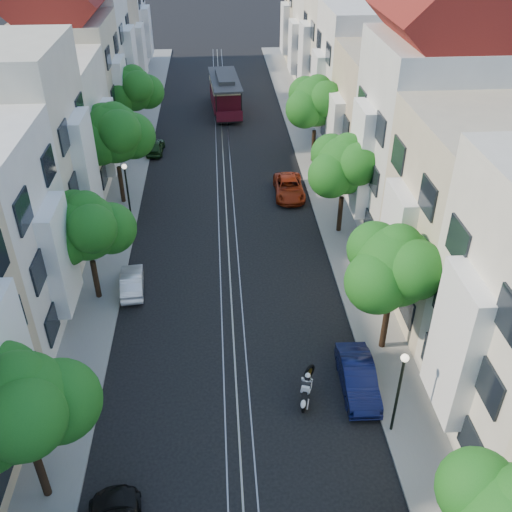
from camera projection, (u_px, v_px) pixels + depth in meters
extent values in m
plane|color=black|center=(225.00, 181.00, 43.24)|extent=(200.00, 200.00, 0.00)
cube|color=gray|center=(319.00, 177.00, 43.64)|extent=(2.50, 80.00, 0.12)
cube|color=gray|center=(128.00, 183.00, 42.78)|extent=(2.50, 80.00, 0.12)
cube|color=gray|center=(217.00, 181.00, 43.20)|extent=(0.06, 80.00, 0.02)
cube|color=gray|center=(225.00, 181.00, 43.23)|extent=(0.06, 80.00, 0.02)
cube|color=gray|center=(232.00, 180.00, 43.27)|extent=(0.06, 80.00, 0.02)
cube|color=tan|center=(225.00, 181.00, 43.24)|extent=(0.08, 80.00, 0.01)
cube|color=white|center=(457.00, 346.00, 21.23)|extent=(0.90, 3.04, 6.05)
cube|color=beige|center=(475.00, 225.00, 27.89)|extent=(7.00, 8.00, 10.00)
cube|color=white|center=(396.00, 241.00, 28.11)|extent=(0.90, 3.04, 5.50)
cube|color=silver|center=(426.00, 142.00, 33.98)|extent=(7.00, 8.00, 12.00)
cube|color=white|center=(361.00, 159.00, 34.29)|extent=(0.90, 3.04, 6.60)
cube|color=#C6B28C|center=(387.00, 120.00, 41.46)|extent=(7.00, 8.00, 9.00)
cube|color=white|center=(335.00, 130.00, 41.64)|extent=(0.90, 3.04, 4.95)
cube|color=white|center=(363.00, 77.00, 47.70)|extent=(7.00, 8.00, 10.50)
cube|color=white|center=(318.00, 88.00, 47.94)|extent=(0.90, 3.04, 5.78)
cube|color=beige|center=(345.00, 48.00, 54.07)|extent=(7.00, 8.00, 11.50)
cube|color=white|center=(305.00, 58.00, 54.35)|extent=(0.90, 3.04, 6.32)
cube|color=silver|center=(329.00, 39.00, 61.27)|extent=(7.00, 8.00, 9.50)
cube|color=white|center=(294.00, 47.00, 61.46)|extent=(0.90, 3.04, 5.23)
cube|color=beige|center=(317.00, 21.00, 67.78)|extent=(7.00, 8.00, 10.00)
cube|color=white|center=(285.00, 28.00, 68.00)|extent=(0.90, 3.04, 5.50)
cube|color=white|center=(8.00, 370.00, 20.30)|extent=(0.90, 3.04, 5.93)
cube|color=white|center=(59.00, 256.00, 27.18)|extent=(0.90, 3.04, 5.39)
cube|color=beige|center=(16.00, 156.00, 32.63)|extent=(7.00, 8.00, 11.76)
cube|color=white|center=(86.00, 169.00, 33.37)|extent=(0.90, 3.04, 6.47)
cube|color=silver|center=(52.00, 129.00, 40.09)|extent=(7.00, 8.00, 8.82)
cube|color=white|center=(108.00, 137.00, 40.71)|extent=(0.90, 3.04, 4.85)
cube|color=beige|center=(73.00, 85.00, 46.33)|extent=(7.00, 8.00, 10.29)
cube|color=white|center=(121.00, 94.00, 47.01)|extent=(0.90, 3.04, 5.66)
cube|color=silver|center=(89.00, 53.00, 52.71)|extent=(7.00, 8.00, 11.27)
cube|color=white|center=(131.00, 63.00, 53.43)|extent=(0.90, 3.04, 6.20)
cube|color=#C6B28C|center=(103.00, 44.00, 59.90)|extent=(7.00, 8.00, 9.31)
cube|color=white|center=(141.00, 50.00, 60.54)|extent=(0.90, 3.04, 5.12)
cube|color=white|center=(113.00, 25.00, 66.41)|extent=(7.00, 8.00, 9.80)
cube|color=white|center=(147.00, 31.00, 67.07)|extent=(0.90, 3.04, 5.39)
cylinder|color=black|center=(385.00, 326.00, 27.13)|extent=(0.30, 0.30, 2.45)
sphere|color=#144F13|center=(395.00, 267.00, 25.22)|extent=(3.64, 3.64, 3.64)
sphere|color=#144F13|center=(414.00, 267.00, 25.92)|extent=(2.91, 2.91, 2.91)
sphere|color=#144F13|center=(377.00, 282.00, 24.74)|extent=(2.84, 2.84, 2.84)
sphere|color=#144F13|center=(399.00, 248.00, 24.81)|extent=(2.18, 2.18, 2.18)
cylinder|color=black|center=(340.00, 214.00, 36.29)|extent=(0.30, 0.30, 2.38)
sphere|color=#144F13|center=(345.00, 165.00, 34.43)|extent=(3.54, 3.54, 3.54)
sphere|color=#144F13|center=(360.00, 167.00, 35.13)|extent=(2.83, 2.83, 2.83)
sphere|color=#144F13|center=(331.00, 175.00, 33.96)|extent=(2.76, 2.76, 2.76)
sphere|color=#144F13|center=(347.00, 151.00, 34.02)|extent=(2.12, 2.12, 2.12)
cylinder|color=black|center=(313.00, 146.00, 45.40)|extent=(0.30, 0.30, 2.52)
sphere|color=#144F13|center=(316.00, 102.00, 43.43)|extent=(3.74, 3.74, 3.74)
sphere|color=#144F13|center=(329.00, 104.00, 44.13)|extent=(3.00, 3.00, 3.00)
sphere|color=#144F13|center=(305.00, 109.00, 42.95)|extent=(2.92, 2.92, 2.92)
sphere|color=#144F13|center=(318.00, 89.00, 43.02)|extent=(2.25, 2.25, 2.25)
cylinder|color=black|center=(41.00, 472.00, 20.46)|extent=(0.30, 0.30, 2.45)
sphere|color=#144F13|center=(19.00, 406.00, 18.55)|extent=(3.64, 3.64, 3.64)
sphere|color=#144F13|center=(59.00, 401.00, 19.25)|extent=(2.91, 2.91, 2.91)
sphere|color=#144F13|center=(17.00, 384.00, 18.14)|extent=(2.18, 2.18, 2.18)
cylinder|color=black|center=(96.00, 279.00, 30.48)|extent=(0.30, 0.30, 2.27)
sphere|color=#144F13|center=(86.00, 227.00, 28.70)|extent=(3.38, 3.38, 3.38)
sphere|color=#144F13|center=(111.00, 228.00, 29.41)|extent=(2.70, 2.70, 2.70)
sphere|color=#144F13|center=(65.00, 240.00, 28.23)|extent=(2.64, 2.64, 2.64)
sphere|color=#144F13|center=(85.00, 211.00, 28.29)|extent=(2.03, 2.03, 2.03)
cylinder|color=black|center=(121.00, 184.00, 39.53)|extent=(0.30, 0.30, 2.62)
sphere|color=#144F13|center=(114.00, 133.00, 37.47)|extent=(3.90, 3.90, 3.90)
sphere|color=#144F13|center=(132.00, 136.00, 38.18)|extent=(3.12, 3.12, 3.12)
sphere|color=#144F13|center=(98.00, 142.00, 37.00)|extent=(3.04, 3.04, 3.04)
sphere|color=#144F13|center=(114.00, 120.00, 37.07)|extent=(2.34, 2.34, 2.34)
cylinder|color=black|center=(138.00, 128.00, 48.74)|extent=(0.30, 0.30, 2.38)
sphere|color=#144F13|center=(133.00, 89.00, 46.88)|extent=(3.54, 3.54, 3.54)
sphere|color=#144F13|center=(147.00, 92.00, 47.58)|extent=(2.83, 2.83, 2.83)
sphere|color=#144F13|center=(121.00, 96.00, 46.40)|extent=(2.76, 2.76, 2.76)
sphere|color=#144F13|center=(133.00, 78.00, 46.47)|extent=(2.12, 2.12, 2.12)
cylinder|color=black|center=(398.00, 395.00, 22.50)|extent=(0.12, 0.12, 4.00)
sphere|color=#FFF2CC|center=(405.00, 358.00, 21.39)|extent=(0.32, 0.32, 0.32)
cylinder|color=black|center=(128.00, 195.00, 36.71)|extent=(0.12, 0.12, 4.00)
sphere|color=#FFF2CC|center=(124.00, 167.00, 35.60)|extent=(0.32, 0.32, 0.32)
torus|color=black|center=(304.00, 404.00, 24.48)|extent=(0.37, 0.79, 0.78)
torus|color=black|center=(309.00, 372.00, 25.18)|extent=(0.61, 0.64, 0.76)
ellipsoid|color=white|center=(307.00, 385.00, 24.69)|extent=(0.74, 1.14, 0.89)
ellipsoid|color=white|center=(306.00, 386.00, 24.37)|extent=(0.53, 0.66, 0.50)
cube|color=black|center=(304.00, 397.00, 24.12)|extent=(0.37, 0.59, 0.35)
cube|color=silver|center=(306.00, 386.00, 24.32)|extent=(0.50, 0.65, 0.29)
sphere|color=black|center=(307.00, 378.00, 24.52)|extent=(0.27, 0.27, 0.27)
cube|color=black|center=(225.00, 106.00, 55.91)|extent=(2.98, 8.59, 0.32)
cube|color=#490C17|center=(225.00, 94.00, 55.21)|extent=(2.88, 5.43, 2.53)
cube|color=beige|center=(225.00, 84.00, 54.69)|extent=(2.93, 5.49, 0.63)
cube|color=#2D2D30|center=(225.00, 79.00, 54.45)|extent=(3.19, 8.60, 0.19)
cube|color=#2D2D30|center=(225.00, 77.00, 54.31)|extent=(1.79, 4.84, 0.37)
imported|color=#0B113A|center=(358.00, 377.00, 25.27)|extent=(1.53, 4.14, 1.35)
imported|color=maroon|center=(289.00, 188.00, 40.91)|extent=(2.17, 4.50, 1.24)
imported|color=silver|center=(132.00, 282.00, 31.46)|extent=(1.51, 3.48, 1.11)
imported|color=#163214|center=(155.00, 146.00, 47.32)|extent=(1.49, 3.38, 1.13)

